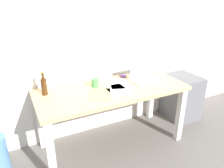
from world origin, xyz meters
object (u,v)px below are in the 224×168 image
laptop_right (144,77)px  desk (112,96)px  beer_bottle (44,86)px  coffee_mug (95,83)px  computer_mouse (123,76)px  filing_cabinet (181,97)px

laptop_right → desk: bearing=-177.0°
beer_bottle → coffee_mug: beer_bottle is taller
computer_mouse → desk: bearing=-170.8°
desk → computer_mouse: (0.28, 0.25, 0.12)m
laptop_right → computer_mouse: (-0.16, 0.23, -0.04)m
desk → filing_cabinet: (1.18, 0.12, -0.31)m
laptop_right → filing_cabinet: 0.88m
coffee_mug → filing_cabinet: (1.33, -0.01, -0.46)m
desk → beer_bottle: size_ratio=6.63×
beer_bottle → computer_mouse: bearing=5.5°
beer_bottle → desk: bearing=-13.0°
computer_mouse → filing_cabinet: size_ratio=0.16×
computer_mouse → coffee_mug: size_ratio=1.05×
computer_mouse → coffee_mug: (-0.43, -0.13, 0.03)m
beer_bottle → filing_cabinet: size_ratio=0.40×
desk → computer_mouse: computer_mouse is taller
beer_bottle → computer_mouse: (0.97, 0.09, -0.08)m
laptop_right → computer_mouse: bearing=125.2°
laptop_right → beer_bottle: (-1.13, 0.14, 0.04)m
laptop_right → computer_mouse: 0.28m
laptop_right → coffee_mug: bearing=170.2°
desk → computer_mouse: bearing=42.3°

